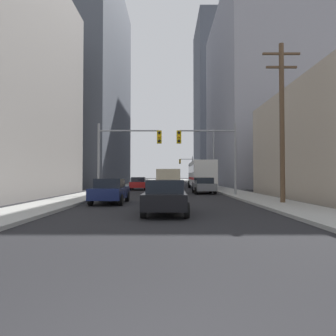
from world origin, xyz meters
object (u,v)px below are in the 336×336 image
object	(u,v)px
sedan_red	(139,183)
traffic_signal_near_left	(127,146)
sedan_silver	(168,181)
traffic_signal_far_right	(188,165)
cargo_van_beige	(169,180)
sedan_black	(166,197)
sedan_grey	(204,185)
sedan_navy	(111,191)
city_bus	(202,174)
traffic_signal_near_right	(210,146)

from	to	relation	value
sedan_red	traffic_signal_near_left	world-z (taller)	traffic_signal_near_left
sedan_silver	traffic_signal_near_left	world-z (taller)	traffic_signal_near_left
traffic_signal_far_right	cargo_van_beige	bearing A→B (deg)	-96.05
sedan_red	traffic_signal_near_left	bearing A→B (deg)	-89.52
cargo_van_beige	sedan_red	bearing A→B (deg)	113.28
sedan_black	sedan_red	world-z (taller)	same
sedan_black	sedan_grey	xyz separation A→B (m)	(3.51, 14.96, 0.00)
traffic_signal_far_right	sedan_red	bearing A→B (deg)	-103.86
sedan_navy	sedan_silver	xyz separation A→B (m)	(3.49, 28.60, 0.00)
cargo_van_beige	sedan_grey	xyz separation A→B (m)	(3.35, 1.08, -0.52)
cargo_van_beige	sedan_red	size ratio (longest dim) A/B	1.24
traffic_signal_near_left	traffic_signal_far_right	size ratio (longest dim) A/B	1.00
sedan_silver	sedan_grey	bearing A→B (deg)	-79.53
sedan_red	traffic_signal_near_left	distance (m)	11.49
sedan_black	sedan_navy	distance (m)	6.05
city_bus	sedan_navy	bearing A→B (deg)	-112.06
cargo_van_beige	traffic_signal_far_right	bearing A→B (deg)	83.95
sedan_silver	city_bus	bearing A→B (deg)	-66.61
sedan_navy	traffic_signal_near_left	world-z (taller)	traffic_signal_near_left
city_bus	traffic_signal_far_right	bearing A→B (deg)	89.82
sedan_red	sedan_silver	distance (m)	12.00
sedan_navy	traffic_signal_near_left	bearing A→B (deg)	88.68
sedan_navy	sedan_silver	distance (m)	28.81
traffic_signal_far_right	city_bus	bearing A→B (deg)	-90.18
sedan_navy	sedan_red	size ratio (longest dim) A/B	1.00
city_bus	sedan_red	world-z (taller)	city_bus
city_bus	traffic_signal_far_right	distance (m)	29.51
cargo_van_beige	sedan_silver	world-z (taller)	cargo_van_beige
sedan_black	sedan_grey	distance (m)	15.37
traffic_signal_far_right	traffic_signal_near_left	bearing A→B (deg)	-100.22
traffic_signal_near_right	cargo_van_beige	bearing A→B (deg)	140.27
cargo_van_beige	traffic_signal_far_right	distance (m)	39.79
city_bus	traffic_signal_near_right	distance (m)	13.03
cargo_van_beige	traffic_signal_near_left	xyz separation A→B (m)	(-3.44, -2.79, 2.82)
city_bus	sedan_navy	size ratio (longest dim) A/B	2.74
city_bus	sedan_grey	size ratio (longest dim) A/B	2.71
sedan_grey	sedan_silver	xyz separation A→B (m)	(-3.44, 18.63, 0.00)
sedan_black	sedan_navy	xyz separation A→B (m)	(-3.42, 5.00, 0.00)
cargo_van_beige	sedan_navy	world-z (taller)	cargo_van_beige
city_bus	sedan_navy	distance (m)	20.45
city_bus	sedan_red	bearing A→B (deg)	-166.50
sedan_silver	sedan_navy	bearing A→B (deg)	-96.95
city_bus	traffic_signal_near_left	world-z (taller)	traffic_signal_near_left
cargo_van_beige	sedan_red	distance (m)	8.95
sedan_grey	sedan_silver	distance (m)	18.95
sedan_grey	traffic_signal_near_right	xyz separation A→B (m)	(0.01, -3.86, 3.32)
sedan_red	traffic_signal_near_right	xyz separation A→B (m)	(6.89, -10.99, 3.32)
sedan_black	traffic_signal_far_right	distance (m)	53.64
traffic_signal_near_right	sedan_silver	bearing A→B (deg)	98.72
sedan_navy	traffic_signal_near_left	distance (m)	6.96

